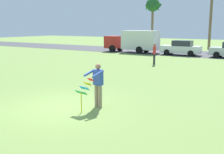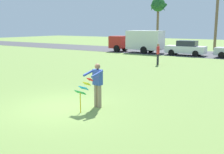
# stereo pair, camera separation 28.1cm
# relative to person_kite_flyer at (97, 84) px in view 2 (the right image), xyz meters

# --- Properties ---
(ground_plane) EXTENTS (120.00, 120.00, 0.00)m
(ground_plane) POSITION_rel_person_kite_flyer_xyz_m (-1.17, -0.79, -0.95)
(ground_plane) COLOR olive
(road_strip) EXTENTS (120.00, 8.00, 0.01)m
(road_strip) POSITION_rel_person_kite_flyer_xyz_m (-1.17, 23.14, -0.95)
(road_strip) COLOR #424247
(road_strip) RESTS_ON ground
(person_kite_flyer) EXTENTS (0.59, 0.70, 1.73)m
(person_kite_flyer) POSITION_rel_person_kite_flyer_xyz_m (0.00, 0.00, 0.00)
(person_kite_flyer) COLOR gray
(person_kite_flyer) RESTS_ON ground
(kite_held) EXTENTS (0.53, 0.68, 1.24)m
(kite_held) POSITION_rel_person_kite_flyer_xyz_m (-0.09, -0.73, -0.10)
(kite_held) COLOR red
(kite_held) RESTS_ON ground
(parked_truck_red_cab) EXTENTS (6.70, 2.13, 2.62)m
(parked_truck_red_cab) POSITION_rel_person_kite_flyer_xyz_m (-9.35, 20.74, 0.46)
(parked_truck_red_cab) COLOR #B2231E
(parked_truck_red_cab) RESTS_ON ground
(parked_car_white) EXTENTS (4.26, 1.95, 1.60)m
(parked_car_white) POSITION_rel_person_kite_flyer_xyz_m (-3.55, 20.74, -0.18)
(parked_car_white) COLOR white
(parked_car_white) RESTS_ON ground
(palm_tree_left_near) EXTENTS (2.58, 2.71, 7.43)m
(palm_tree_left_near) POSITION_rel_person_kite_flyer_xyz_m (-11.75, 31.28, 5.14)
(palm_tree_left_near) COLOR brown
(palm_tree_left_near) RESTS_ON ground
(person_walker_near) EXTENTS (0.32, 0.55, 1.73)m
(person_walker_near) POSITION_rel_person_kite_flyer_xyz_m (-3.05, 12.36, -0.02)
(person_walker_near) COLOR #26262B
(person_walker_near) RESTS_ON ground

